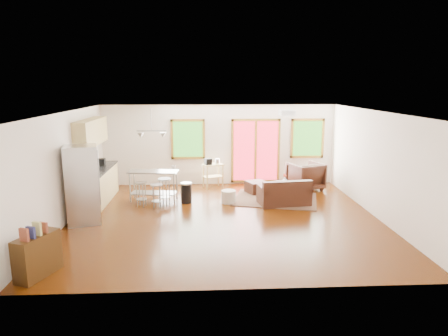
{
  "coord_description": "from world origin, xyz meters",
  "views": [
    {
      "loc": [
        -0.5,
        -9.35,
        3.22
      ],
      "look_at": [
        0.0,
        0.3,
        1.2
      ],
      "focal_mm": 32.0,
      "sensor_mm": 36.0,
      "label": 1
    }
  ],
  "objects_px": {
    "armchair": "(305,175)",
    "island": "(153,180)",
    "refrigerator": "(83,185)",
    "loveseat": "(284,195)",
    "ottoman": "(256,187)",
    "rug": "(275,199)",
    "kitchen_cart": "(212,167)",
    "coffee_table": "(292,186)"
  },
  "relations": [
    {
      "from": "loveseat",
      "to": "rug",
      "type": "bearing_deg",
      "value": 100.32
    },
    {
      "from": "refrigerator",
      "to": "island",
      "type": "relative_size",
      "value": 1.31
    },
    {
      "from": "island",
      "to": "coffee_table",
      "type": "bearing_deg",
      "value": 1.52
    },
    {
      "from": "loveseat",
      "to": "refrigerator",
      "type": "height_order",
      "value": "refrigerator"
    },
    {
      "from": "rug",
      "to": "island",
      "type": "xyz_separation_m",
      "value": [
        -3.44,
        0.07,
        0.58
      ]
    },
    {
      "from": "armchair",
      "to": "refrigerator",
      "type": "distance_m",
      "value": 6.6
    },
    {
      "from": "loveseat",
      "to": "coffee_table",
      "type": "height_order",
      "value": "loveseat"
    },
    {
      "from": "rug",
      "to": "coffee_table",
      "type": "distance_m",
      "value": 0.66
    },
    {
      "from": "rug",
      "to": "island",
      "type": "relative_size",
      "value": 1.63
    },
    {
      "from": "rug",
      "to": "ottoman",
      "type": "distance_m",
      "value": 0.86
    },
    {
      "from": "rug",
      "to": "ottoman",
      "type": "xyz_separation_m",
      "value": [
        -0.45,
        0.72,
        0.17
      ]
    },
    {
      "from": "armchair",
      "to": "refrigerator",
      "type": "bearing_deg",
      "value": 4.38
    },
    {
      "from": "ottoman",
      "to": "island",
      "type": "xyz_separation_m",
      "value": [
        -3.0,
        -0.65,
        0.41
      ]
    },
    {
      "from": "island",
      "to": "kitchen_cart",
      "type": "xyz_separation_m",
      "value": [
        1.68,
        1.39,
        0.06
      ]
    },
    {
      "from": "refrigerator",
      "to": "kitchen_cart",
      "type": "bearing_deg",
      "value": 30.03
    },
    {
      "from": "armchair",
      "to": "ottoman",
      "type": "distance_m",
      "value": 1.64
    },
    {
      "from": "rug",
      "to": "armchair",
      "type": "relative_size",
      "value": 2.43
    },
    {
      "from": "loveseat",
      "to": "island",
      "type": "xyz_separation_m",
      "value": [
        -3.6,
        0.57,
        0.31
      ]
    },
    {
      "from": "armchair",
      "to": "loveseat",
      "type": "bearing_deg",
      "value": 37.93
    },
    {
      "from": "coffee_table",
      "to": "armchair",
      "type": "bearing_deg",
      "value": 55.99
    },
    {
      "from": "rug",
      "to": "loveseat",
      "type": "relative_size",
      "value": 1.61
    },
    {
      "from": "loveseat",
      "to": "ottoman",
      "type": "relative_size",
      "value": 2.61
    },
    {
      "from": "loveseat",
      "to": "island",
      "type": "relative_size",
      "value": 1.01
    },
    {
      "from": "ottoman",
      "to": "armchair",
      "type": "bearing_deg",
      "value": 12.3
    },
    {
      "from": "coffee_table",
      "to": "ottoman",
      "type": "relative_size",
      "value": 2.19
    },
    {
      "from": "island",
      "to": "kitchen_cart",
      "type": "relative_size",
      "value": 1.47
    },
    {
      "from": "refrigerator",
      "to": "armchair",
      "type": "bearing_deg",
      "value": 9.41
    },
    {
      "from": "refrigerator",
      "to": "island",
      "type": "height_order",
      "value": "refrigerator"
    },
    {
      "from": "armchair",
      "to": "refrigerator",
      "type": "xyz_separation_m",
      "value": [
        -6.0,
        -2.72,
        0.45
      ]
    },
    {
      "from": "coffee_table",
      "to": "ottoman",
      "type": "height_order",
      "value": "coffee_table"
    },
    {
      "from": "coffee_table",
      "to": "island",
      "type": "bearing_deg",
      "value": -178.48
    },
    {
      "from": "rug",
      "to": "kitchen_cart",
      "type": "distance_m",
      "value": 2.37
    },
    {
      "from": "rug",
      "to": "loveseat",
      "type": "distance_m",
      "value": 0.59
    },
    {
      "from": "rug",
      "to": "kitchen_cart",
      "type": "bearing_deg",
      "value": 140.43
    },
    {
      "from": "rug",
      "to": "loveseat",
      "type": "height_order",
      "value": "loveseat"
    },
    {
      "from": "coffee_table",
      "to": "armchair",
      "type": "height_order",
      "value": "armchair"
    },
    {
      "from": "ottoman",
      "to": "island",
      "type": "bearing_deg",
      "value": -167.77
    },
    {
      "from": "loveseat",
      "to": "refrigerator",
      "type": "bearing_deg",
      "value": -173.79
    },
    {
      "from": "rug",
      "to": "island",
      "type": "height_order",
      "value": "island"
    },
    {
      "from": "armchair",
      "to": "island",
      "type": "distance_m",
      "value": 4.68
    },
    {
      "from": "ottoman",
      "to": "loveseat",
      "type": "bearing_deg",
      "value": -63.73
    },
    {
      "from": "loveseat",
      "to": "island",
      "type": "bearing_deg",
      "value": 164.23
    }
  ]
}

